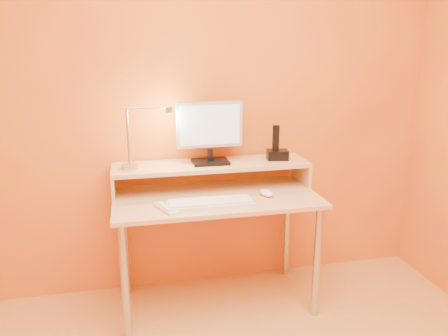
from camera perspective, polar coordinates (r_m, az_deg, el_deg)
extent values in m
cube|color=orange|center=(2.75, -2.41, 9.03)|extent=(3.00, 0.04, 2.50)
cylinder|color=#B0B1BA|center=(2.44, -12.94, -14.70)|extent=(0.04, 0.04, 0.69)
cylinder|color=#B0B1BA|center=(2.65, 12.17, -12.13)|extent=(0.04, 0.04, 0.69)
cylinder|color=#B0B1BA|center=(2.89, -12.93, -9.75)|extent=(0.04, 0.04, 0.69)
cylinder|color=#B0B1BA|center=(3.06, 8.31, -7.98)|extent=(0.04, 0.04, 0.69)
cube|color=tan|center=(2.56, -1.02, -3.93)|extent=(1.20, 0.60, 0.02)
cube|color=tan|center=(2.64, -14.39, -2.03)|extent=(0.02, 0.30, 0.14)
cube|color=tan|center=(2.84, 10.13, -0.50)|extent=(0.02, 0.30, 0.14)
cube|color=tan|center=(2.65, -1.68, 0.39)|extent=(1.20, 0.30, 0.02)
cube|color=black|center=(2.65, -1.83, 0.83)|extent=(0.22, 0.16, 0.02)
cylinder|color=black|center=(2.64, -1.83, 1.76)|extent=(0.04, 0.04, 0.07)
cube|color=#B5B5B8|center=(2.61, -1.91, 5.76)|extent=(0.40, 0.05, 0.27)
cube|color=black|center=(2.63, -2.00, 5.84)|extent=(0.36, 0.02, 0.23)
cube|color=silver|center=(2.59, -1.83, 5.69)|extent=(0.37, 0.02, 0.24)
cylinder|color=#B0B1BA|center=(2.58, -12.32, 0.13)|extent=(0.10, 0.10, 0.02)
cylinder|color=#B0B1BA|center=(2.53, -12.55, 4.00)|extent=(0.01, 0.01, 0.33)
cylinder|color=#B0B1BA|center=(2.51, -10.01, 7.85)|extent=(0.24, 0.01, 0.01)
cylinder|color=#B0B1BA|center=(2.52, -7.24, 7.65)|extent=(0.04, 0.04, 0.03)
cylinder|color=#FFEAC6|center=(2.52, -7.23, 7.29)|extent=(0.03, 0.03, 0.00)
cube|color=black|center=(2.75, 7.08, 1.74)|extent=(0.15, 0.12, 0.06)
cube|color=black|center=(2.72, 6.85, 3.97)|extent=(0.04, 0.03, 0.16)
cube|color=#1B2FF1|center=(2.72, 8.33, 1.53)|extent=(0.01, 0.00, 0.04)
cube|color=silver|center=(2.39, -1.85, -4.76)|extent=(0.48, 0.16, 0.02)
ellipsoid|color=white|center=(2.56, 5.60, -3.28)|extent=(0.09, 0.12, 0.04)
cube|color=silver|center=(2.35, -7.72, -5.34)|extent=(0.12, 0.20, 0.02)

